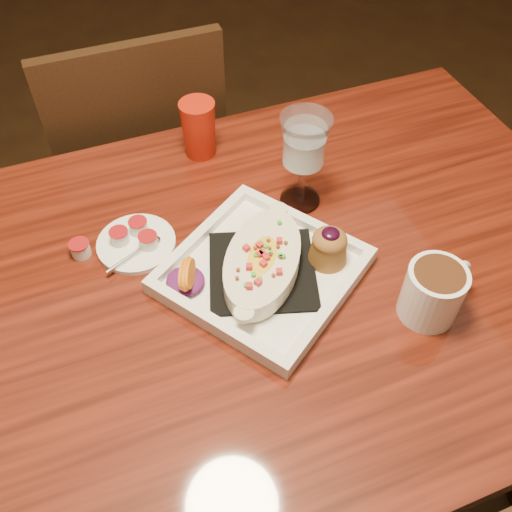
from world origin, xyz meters
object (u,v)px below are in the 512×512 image
object	(u,v)px
plate	(267,265)
goblet	(304,146)
table	(214,322)
chair_far	(143,169)
saucer	(136,242)
coffee_mug	(434,290)
red_tumbler	(199,129)

from	to	relation	value
plate	goblet	distance (m)	0.22
plate	table	bearing A→B (deg)	143.27
chair_far	saucer	xyz separation A→B (m)	(-0.09, -0.49, 0.25)
saucer	plate	bearing A→B (deg)	-37.16
coffee_mug	goblet	xyz separation A→B (m)	(-0.09, 0.31, 0.08)
table	chair_far	world-z (taller)	chair_far
table	plate	xyz separation A→B (m)	(0.10, -0.00, 0.12)
coffee_mug	goblet	world-z (taller)	goblet
goblet	saucer	distance (m)	0.34
goblet	coffee_mug	bearing A→B (deg)	-73.86
red_tumbler	table	bearing A→B (deg)	-105.05
plate	red_tumbler	xyz separation A→B (m)	(-0.01, 0.36, 0.03)
chair_far	saucer	bearing A→B (deg)	79.22
table	chair_far	xyz separation A→B (m)	(-0.00, 0.63, -0.15)
coffee_mug	red_tumbler	distance (m)	0.56
chair_far	coffee_mug	bearing A→B (deg)	111.78
goblet	saucer	bearing A→B (deg)	-179.97
plate	red_tumbler	world-z (taller)	red_tumbler
chair_far	goblet	xyz separation A→B (m)	(0.23, -0.49, 0.38)
plate	coffee_mug	xyz separation A→B (m)	(0.22, -0.16, 0.03)
chair_far	plate	world-z (taller)	chair_far
chair_far	red_tumbler	distance (m)	0.42
saucer	red_tumbler	xyz separation A→B (m)	(0.19, 0.21, 0.05)
goblet	saucer	xyz separation A→B (m)	(-0.32, -0.00, -0.12)
chair_far	goblet	world-z (taller)	goblet
plate	saucer	xyz separation A→B (m)	(-0.19, 0.15, -0.02)
coffee_mug	saucer	world-z (taller)	coffee_mug
table	goblet	xyz separation A→B (m)	(0.23, 0.14, 0.23)
plate	coffee_mug	world-z (taller)	coffee_mug
chair_far	plate	xyz separation A→B (m)	(0.10, -0.63, 0.27)
plate	red_tumbler	size ratio (longest dim) A/B	3.31
table	saucer	bearing A→B (deg)	123.03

